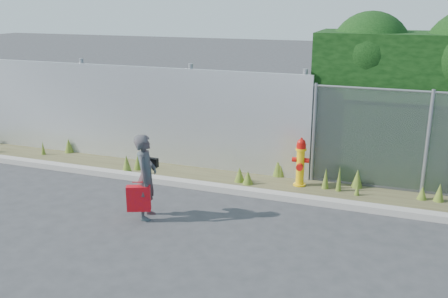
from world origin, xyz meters
TOP-DOWN VIEW (x-y plane):
  - ground at (0.00, 0.00)m, footprint 80.00×80.00m
  - curb at (0.00, 1.80)m, footprint 16.00×0.22m
  - weed_strip at (0.17, 2.52)m, footprint 16.00×1.31m
  - corrugated_fence at (-3.25, 3.01)m, footprint 8.50×0.21m
  - fire_hydrant at (0.89, 2.59)m, footprint 0.34×0.30m
  - woman at (-1.27, 0.21)m, footprint 0.47×0.61m
  - red_tote_bag at (-1.32, 0.02)m, footprint 0.40×0.15m
  - black_shoulder_bag at (-1.27, 0.45)m, footprint 0.21×0.09m

SIDE VIEW (x-z plane):
  - ground at x=0.00m, z-range 0.00..0.00m
  - curb at x=0.00m, z-range 0.00..0.12m
  - weed_strip at x=0.17m, z-range -0.15..0.39m
  - red_tote_bag at x=-1.32m, z-range 0.16..0.68m
  - fire_hydrant at x=0.89m, z-range -0.02..1.00m
  - woman at x=-1.27m, z-range 0.00..1.48m
  - black_shoulder_bag at x=-1.27m, z-range 0.84..1.00m
  - corrugated_fence at x=-3.25m, z-range -0.05..2.25m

